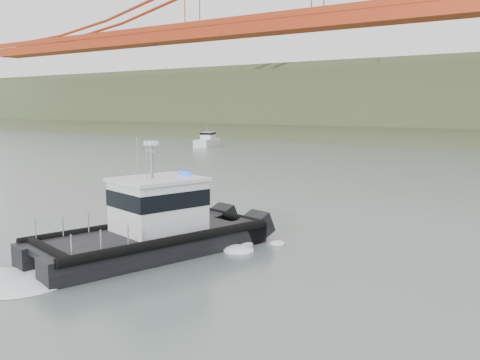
# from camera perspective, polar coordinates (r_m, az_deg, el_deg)

# --- Properties ---
(ground) EXTENTS (400.00, 400.00, 0.00)m
(ground) POSITION_cam_1_polar(r_m,az_deg,el_deg) (24.44, -9.12, -7.91)
(ground) COLOR slate
(ground) RESTS_ON ground
(patrol_boat) EXTENTS (6.44, 11.45, 5.25)m
(patrol_boat) POSITION_cam_1_polar(r_m,az_deg,el_deg) (24.45, -9.32, -4.73)
(patrol_boat) COLOR black
(patrol_boat) RESTS_ON ground
(motorboat) EXTENTS (4.37, 7.26, 3.79)m
(motorboat) POSITION_cam_1_polar(r_m,az_deg,el_deg) (90.39, -3.53, 4.19)
(motorboat) COLOR silver
(motorboat) RESTS_ON ground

